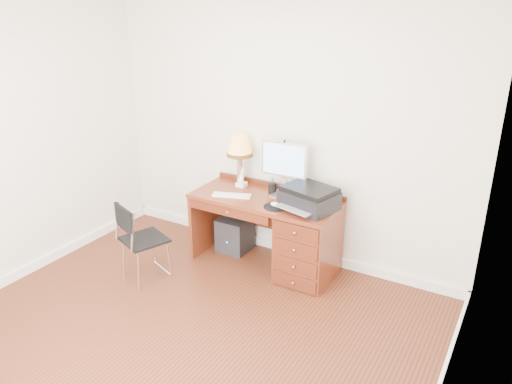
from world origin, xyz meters
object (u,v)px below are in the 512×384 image
Objects in this scene: monitor at (284,163)px; equipment_box at (235,234)px; phone at (241,181)px; chair at (139,236)px; printer at (309,198)px; desk at (293,235)px; leg_lamp at (240,149)px.

monitor is 1.48× the size of equipment_box.
chair is at bearing -115.73° from phone.
phone is at bearing 177.36° from monitor.
desk is at bearing -175.38° from printer.
phone is 0.63m from equipment_box.
equipment_box is at bearing -176.69° from monitor.
leg_lamp is at bearing -177.51° from printer.
monitor reaches higher than equipment_box.
chair reaches higher than equipment_box.
leg_lamp is (-0.89, 0.19, 0.31)m from printer.
leg_lamp is (-0.53, 0.02, 0.06)m from monitor.
chair is (-1.00, -1.07, -0.60)m from monitor.
phone is 0.56× the size of equipment_box.
monitor is 2.66× the size of phone.
monitor is 1.00× the size of leg_lamp.
leg_lamp is 0.35m from phone.
leg_lamp reaches higher than printer.
chair is at bearing -142.09° from desk.
phone is at bearing -177.24° from printer.
printer is 1.67m from chair.
monitor reaches higher than printer.
desk is 3.96× the size of equipment_box.
chair is at bearing -113.18° from leg_lamp.
desk is 0.80m from equipment_box.
printer is 1.02× the size of leg_lamp.
printer is 0.96m from leg_lamp.
printer is at bearing -27.01° from monitor.
monitor reaches higher than chair.
monitor is at bearing 143.05° from desk.
phone is at bearing 87.06° from chair.
equipment_box is at bearing -117.78° from leg_lamp.
desk is 2.67× the size of leg_lamp.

